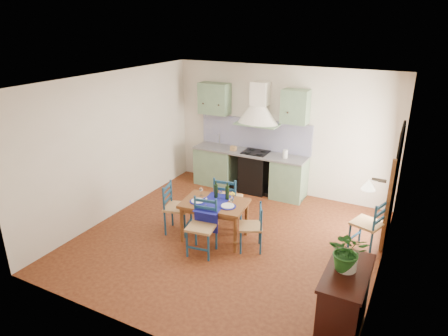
{
  "coord_description": "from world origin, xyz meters",
  "views": [
    {
      "loc": [
        2.79,
        -5.57,
        3.72
      ],
      "look_at": [
        -0.26,
        0.3,
        1.22
      ],
      "focal_mm": 32.0,
      "sensor_mm": 36.0,
      "label": 1
    }
  ],
  "objects_px": {
    "dining_table": "(215,206)",
    "sideboard": "(344,301)",
    "potted_plant": "(348,251)",
    "chair_near": "(202,226)"
  },
  "relations": [
    {
      "from": "dining_table",
      "to": "sideboard",
      "type": "bearing_deg",
      "value": -27.85
    },
    {
      "from": "dining_table",
      "to": "potted_plant",
      "type": "height_order",
      "value": "potted_plant"
    },
    {
      "from": "chair_near",
      "to": "potted_plant",
      "type": "height_order",
      "value": "potted_plant"
    },
    {
      "from": "dining_table",
      "to": "sideboard",
      "type": "xyz_separation_m",
      "value": [
        2.5,
        -1.32,
        -0.12
      ]
    },
    {
      "from": "sideboard",
      "to": "chair_near",
      "type": "bearing_deg",
      "value": 161.33
    },
    {
      "from": "chair_near",
      "to": "sideboard",
      "type": "distance_m",
      "value": 2.61
    },
    {
      "from": "dining_table",
      "to": "chair_near",
      "type": "distance_m",
      "value": 0.51
    },
    {
      "from": "dining_table",
      "to": "sideboard",
      "type": "distance_m",
      "value": 2.83
    },
    {
      "from": "chair_near",
      "to": "potted_plant",
      "type": "xyz_separation_m",
      "value": [
        2.44,
        -0.81,
        0.7
      ]
    },
    {
      "from": "chair_near",
      "to": "dining_table",
      "type": "bearing_deg",
      "value": 93.84
    }
  ]
}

